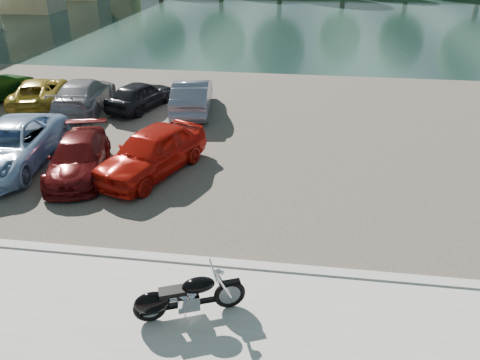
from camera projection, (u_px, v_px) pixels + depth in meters
The scene contains 12 objects.
ground at pixel (224, 329), 9.49m from camera, with size 200.00×200.00×0.00m, color #595447.
kerb at pixel (238, 266), 11.22m from camera, with size 60.00×0.30×0.14m, color #AFACA4.
parking_lot at pixel (269, 131), 19.15m from camera, with size 60.00×18.00×0.04m, color #423C35.
river at pixel (295, 20), 44.63m from camera, with size 120.00×40.00×0.00m, color #182B2A.
motorcycle at pixel (179, 298), 9.49m from camera, with size 2.22×1.13×1.05m.
car_2 at pixel (9, 146), 15.84m from camera, with size 2.47×5.37×1.49m, color #93B1D7.
car_3 at pixel (78, 157), 15.36m from camera, with size 1.71×4.19×1.22m, color #500B0C.
car_4 at pixel (152, 151), 15.38m from camera, with size 1.81×4.50×1.53m, color #B5150C.
car_6 at pixel (39, 92), 21.80m from camera, with size 2.06×4.48×1.24m, color #A88B26.
car_7 at pixel (84, 94), 21.27m from camera, with size 1.94×4.77×1.38m, color gray.
car_8 at pixel (140, 95), 21.30m from camera, with size 1.51×3.75×1.28m, color black.
car_9 at pixel (192, 96), 20.87m from camera, with size 1.56×4.48×1.48m, color slate.
Camera 1 is at (1.29, -6.91, 7.07)m, focal length 35.00 mm.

